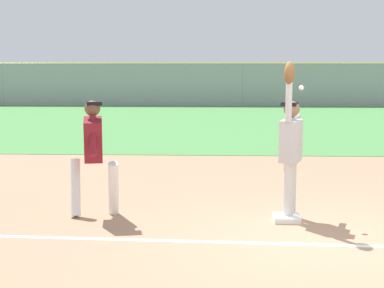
{
  "coord_description": "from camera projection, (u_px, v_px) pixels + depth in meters",
  "views": [
    {
      "loc": [
        -1.39,
        -7.09,
        2.26
      ],
      "look_at": [
        -1.75,
        1.39,
        1.05
      ],
      "focal_mm": 53.36,
      "sensor_mm": 36.0,
      "label": 1
    }
  ],
  "objects": [
    {
      "name": "ground_plane",
      "position": [
        324.0,
        242.0,
        7.27
      ],
      "size": [
        73.38,
        73.38,
        0.0
      ],
      "primitive_type": "plane",
      "color": "tan"
    },
    {
      "name": "outfield_grass",
      "position": [
        252.0,
        122.0,
        22.01
      ],
      "size": [
        51.14,
        16.36,
        0.01
      ],
      "primitive_type": "cube",
      "color": "#4C8C47",
      "rests_on": "ground_plane"
    },
    {
      "name": "first_base",
      "position": [
        287.0,
        218.0,
        8.22
      ],
      "size": [
        0.38,
        0.38,
        0.08
      ],
      "primitive_type": "cube",
      "rotation": [
        0.0,
        0.0,
        0.0
      ],
      "color": "white",
      "rests_on": "ground_plane"
    },
    {
      "name": "fielder",
      "position": [
        291.0,
        143.0,
        8.17
      ],
      "size": [
        0.4,
        0.88,
        2.28
      ],
      "rotation": [
        0.0,
        0.0,
        2.82
      ],
      "color": "silver",
      "rests_on": "ground_plane"
    },
    {
      "name": "runner",
      "position": [
        93.0,
        150.0,
        8.36
      ],
      "size": [
        0.81,
        0.84,
        1.72
      ],
      "rotation": [
        0.0,
        0.0,
        0.2
      ],
      "color": "white",
      "rests_on": "ground_plane"
    },
    {
      "name": "baseball",
      "position": [
        301.0,
        88.0,
        8.28
      ],
      "size": [
        0.07,
        0.07,
        0.07
      ],
      "primitive_type": "sphere",
      "color": "white"
    },
    {
      "name": "outfield_fence",
      "position": [
        243.0,
        85.0,
        29.94
      ],
      "size": [
        51.22,
        0.08,
        2.25
      ],
      "color": "#93999E",
      "rests_on": "ground_plane"
    },
    {
      "name": "parked_car_silver",
      "position": [
        130.0,
        90.0,
        34.07
      ],
      "size": [
        4.43,
        2.17,
        1.25
      ],
      "rotation": [
        0.0,
        0.0,
        0.01
      ],
      "color": "#B7B7BC",
      "rests_on": "ground_plane"
    },
    {
      "name": "parked_car_tan",
      "position": [
        216.0,
        90.0,
        33.43
      ],
      "size": [
        4.52,
        2.36,
        1.25
      ],
      "rotation": [
        0.0,
        0.0,
        -0.07
      ],
      "color": "tan",
      "rests_on": "ground_plane"
    },
    {
      "name": "parked_car_blue",
      "position": [
        308.0,
        90.0,
        33.25
      ],
      "size": [
        4.44,
        2.19,
        1.25
      ],
      "rotation": [
        0.0,
        0.0,
        0.02
      ],
      "color": "#23389E",
      "rests_on": "ground_plane"
    }
  ]
}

